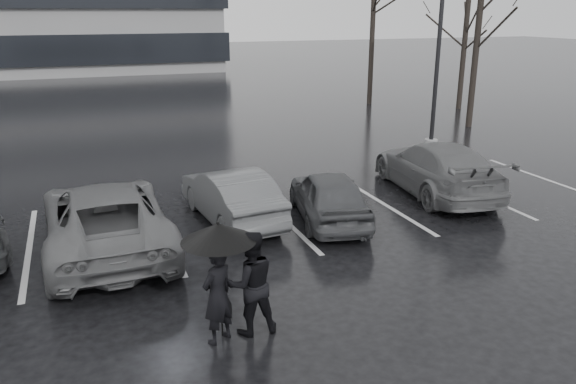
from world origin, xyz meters
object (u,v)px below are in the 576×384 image
Objects in this scene: car_main at (329,196)px; pedestrian_right at (251,283)px; lamp_post at (440,33)px; tree_ne at (465,37)px; car_east at (436,168)px; pedestrian_left at (218,295)px; tree_north at (373,21)px; tree_east at (478,30)px; car_west_b at (106,217)px; car_west_a at (231,195)px.

car_main is 2.16× the size of pedestrian_right.
tree_ne is at bearing 46.45° from lamp_post.
car_east is 0.55× the size of lamp_post.
pedestrian_left reaches higher than car_main.
tree_north is (12.59, 19.19, 3.42)m from pedestrian_right.
tree_east is (14.12, 12.27, 3.24)m from pedestrian_left.
tree_north reaches higher than car_west_b.
tree_ne is (9.31, 11.28, 2.80)m from car_east.
pedestrian_left is at bearing 106.46° from car_west_b.
car_west_a is at bearing -100.37° from pedestrian_right.
lamp_post is at bearing -133.55° from tree_ne.
car_west_b reaches higher than car_main.
car_west_a is 0.48× the size of tree_east.
lamp_post reaches higher than car_west_a.
pedestrian_right is 0.19× the size of lamp_post.
pedestrian_left is (-3.69, -4.08, 0.15)m from car_main.
car_west_b is at bearing -102.25° from pedestrian_left.
pedestrian_right reaches higher than car_west_b.
tree_ne is (12.93, 12.18, 2.89)m from car_main.
tree_east reaches higher than car_west_a.
car_east reaches higher than car_main.
tree_east is (10.43, 8.18, 3.39)m from car_main.
tree_ne is at bearing -121.74° from car_east.
car_west_a is 0.45× the size of tree_north.
car_west_b is 1.06× the size of car_east.
lamp_post reaches higher than car_main.
car_main is 0.94× the size of car_west_a.
tree_ne is at bearing -40.60° from tree_north.
pedestrian_left is at bearing -135.62° from tree_ne.
car_west_b is 0.60× the size of tree_north.
pedestrian_right is 0.19× the size of tree_north.
car_east is 14.90m from tree_ne.
car_east is at bearing -154.09° from car_main.
tree_north is (13.12, 19.27, 3.49)m from pedestrian_left.
tree_north is (2.51, 9.32, 0.24)m from lamp_post.
pedestrian_left reaches higher than car_east.
pedestrian_left is at bearing 9.86° from pedestrian_right.
tree_ne is at bearing -165.40° from pedestrian_left.
car_west_a is 2.30× the size of pedestrian_right.
tree_east is (15.44, 8.11, 3.29)m from car_west_b.
car_east is 10.50m from tree_east.
car_west_b is 17.74m from tree_east.
car_west_a is 0.54× the size of tree_ne.
car_west_b is 4.48m from pedestrian_right.
car_main is at bearing -121.84° from tree_north.
pedestrian_right is at bearing 72.65° from car_west_a.
lamp_post is at bearing -166.64° from pedestrian_left.
tree_ne is (6.01, 6.32, -0.51)m from lamp_post.
pedestrian_right is 23.20m from tree_north.
pedestrian_right is at bearing -123.27° from tree_north.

